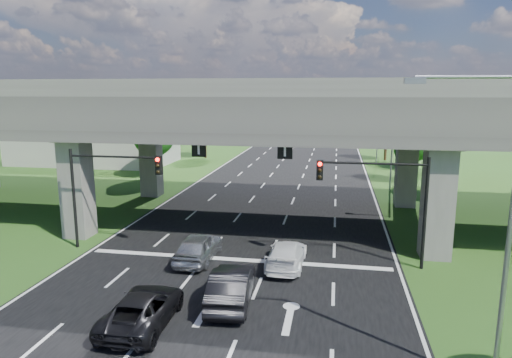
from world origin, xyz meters
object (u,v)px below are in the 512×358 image
(streetlight_far, at_px, (389,129))
(car_dark, at_px, (231,286))
(car_trailing, at_px, (143,309))
(car_silver, at_px, (198,247))
(signal_right, at_px, (383,191))
(streetlight_beyond, at_px, (375,119))
(streetlight_near, at_px, (498,210))
(car_white, at_px, (286,254))
(signal_left, at_px, (106,181))

(streetlight_far, distance_m, car_dark, 27.77)
(car_trailing, bearing_deg, car_silver, -91.91)
(signal_right, xyz_separation_m, streetlight_beyond, (2.27, 36.06, 1.66))
(streetlight_near, relative_size, car_white, 2.15)
(streetlight_far, xyz_separation_m, car_silver, (-12.14, -21.00, -5.04))
(signal_left, height_order, car_dark, signal_left)
(streetlight_far, height_order, car_silver, streetlight_far)
(streetlight_near, xyz_separation_m, car_trailing, (-12.22, 1.76, -5.13))
(car_silver, bearing_deg, streetlight_far, -119.72)
(streetlight_beyond, bearing_deg, signal_right, -93.61)
(car_dark, xyz_separation_m, car_white, (1.93, 4.73, -0.12))
(car_silver, height_order, car_trailing, car_silver)
(streetlight_far, bearing_deg, signal_right, -96.47)
(signal_left, bearing_deg, car_trailing, -55.16)
(signal_right, xyz_separation_m, car_trailing, (-9.95, -8.18, -3.47))
(signal_right, bearing_deg, streetlight_near, -77.12)
(streetlight_beyond, height_order, car_silver, streetlight_beyond)
(signal_left, bearing_deg, car_white, -5.04)
(signal_left, relative_size, streetlight_near, 0.60)
(streetlight_beyond, height_order, car_trailing, streetlight_beyond)
(signal_left, bearing_deg, streetlight_near, -29.02)
(signal_right, relative_size, car_silver, 1.31)
(signal_right, distance_m, car_silver, 10.47)
(car_white, bearing_deg, signal_right, -167.73)
(streetlight_far, xyz_separation_m, streetlight_beyond, (0.00, 16.00, 0.00))
(streetlight_far, relative_size, car_silver, 2.19)
(signal_left, bearing_deg, streetlight_far, 48.22)
(signal_right, xyz_separation_m, car_white, (-4.96, -0.94, -3.48))
(car_white, relative_size, car_trailing, 0.94)
(signal_left, height_order, car_white, signal_left)
(signal_right, relative_size, streetlight_beyond, 0.60)
(car_dark, relative_size, car_trailing, 0.98)
(streetlight_near, xyz_separation_m, car_silver, (-12.14, 9.00, -5.04))
(streetlight_near, xyz_separation_m, streetlight_far, (0.00, 30.00, 0.00))
(signal_left, distance_m, car_white, 11.29)
(streetlight_beyond, bearing_deg, streetlight_far, -90.00)
(streetlight_far, bearing_deg, streetlight_near, -90.00)
(streetlight_beyond, distance_m, car_trailing, 46.19)
(car_dark, height_order, car_trailing, car_dark)
(streetlight_near, bearing_deg, car_silver, 143.45)
(streetlight_near, relative_size, car_trailing, 2.03)
(signal_right, height_order, car_dark, signal_right)
(streetlight_near, height_order, streetlight_far, same)
(streetlight_far, xyz_separation_m, car_white, (-7.23, -21.00, -5.14))
(streetlight_beyond, relative_size, car_white, 2.15)
(streetlight_near, distance_m, car_silver, 15.93)
(streetlight_far, distance_m, car_white, 22.80)
(signal_left, relative_size, car_dark, 1.24)
(car_silver, height_order, car_dark, car_dark)
(streetlight_far, distance_m, car_trailing, 31.20)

